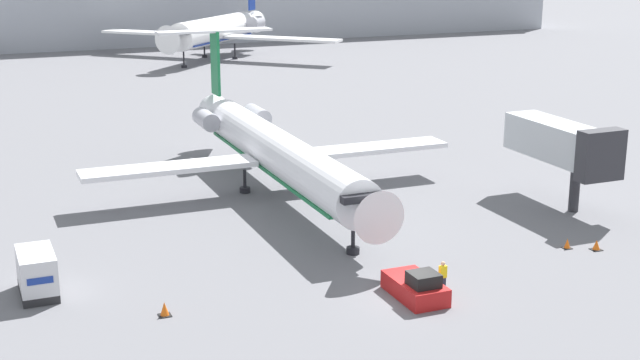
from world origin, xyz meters
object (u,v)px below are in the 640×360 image
object	(u,v)px
pushback_tug	(416,287)
airplane_main	(275,150)
worker_near_tug	(443,276)
traffic_cone_mid	(596,245)
airplane_parked_far_left	(216,30)
traffic_cone_left	(165,309)
jet_bridge	(563,144)
traffic_cone_right	(567,244)
luggage_cart	(37,273)

from	to	relation	value
pushback_tug	airplane_main	bearing A→B (deg)	90.39
worker_near_tug	traffic_cone_mid	size ratio (longest dim) A/B	2.76
airplane_main	airplane_parked_far_left	size ratio (longest dim) A/B	1.10
traffic_cone_left	traffic_cone_mid	xyz separation A→B (m)	(26.35, -0.56, -0.05)
pushback_tug	airplane_parked_far_left	distance (m)	95.03
airplane_main	jet_bridge	size ratio (longest dim) A/B	3.48
pushback_tug	traffic_cone_right	distance (m)	12.58
luggage_cart	jet_bridge	distance (m)	35.85
worker_near_tug	pushback_tug	bearing A→B (deg)	-177.14
luggage_cart	traffic_cone_left	bearing A→B (deg)	-43.68
traffic_cone_left	pushback_tug	bearing A→B (deg)	-12.42
pushback_tug	traffic_cone_right	bearing A→B (deg)	14.49
traffic_cone_left	worker_near_tug	bearing A→B (deg)	-10.71
pushback_tug	traffic_cone_left	size ratio (longest dim) A/B	5.43
luggage_cart	worker_near_tug	bearing A→B (deg)	-21.92
traffic_cone_left	traffic_cone_right	distance (m)	24.89
airplane_main	traffic_cone_right	distance (m)	22.09
worker_near_tug	luggage_cart	bearing A→B (deg)	158.08
traffic_cone_mid	jet_bridge	size ratio (longest dim) A/B	0.07
worker_near_tug	traffic_cone_left	world-z (taller)	worker_near_tug
airplane_main	traffic_cone_left	distance (m)	22.51
airplane_parked_far_left	traffic_cone_right	bearing A→B (deg)	-92.76
traffic_cone_right	airplane_parked_far_left	size ratio (longest dim) A/B	0.02
jet_bridge	airplane_parked_far_left	bearing A→B (deg)	90.56
luggage_cart	airplane_parked_far_left	distance (m)	92.28
worker_near_tug	jet_bridge	world-z (taller)	jet_bridge
airplane_main	luggage_cart	xyz separation A→B (m)	(-18.12, -13.13, -2.12)
traffic_cone_mid	luggage_cart	bearing A→B (deg)	169.59
pushback_tug	airplane_parked_far_left	bearing A→B (deg)	79.97
airplane_parked_far_left	airplane_main	bearing A→B (deg)	-102.99
luggage_cart	airplane_parked_far_left	bearing A→B (deg)	67.83
airplane_main	luggage_cart	size ratio (longest dim) A/B	9.57
worker_near_tug	traffic_cone_right	world-z (taller)	worker_near_tug
jet_bridge	pushback_tug	bearing A→B (deg)	-148.03
traffic_cone_mid	airplane_parked_far_left	xyz separation A→B (m)	(2.90, 91.26, 4.09)
luggage_cart	traffic_cone_right	xyz separation A→B (m)	(30.44, -4.96, -0.90)
airplane_main	pushback_tug	world-z (taller)	airplane_main
airplane_main	traffic_cone_mid	distance (m)	23.65
traffic_cone_right	traffic_cone_mid	size ratio (longest dim) A/B	0.98
traffic_cone_left	traffic_cone_right	size ratio (longest dim) A/B	1.18
traffic_cone_mid	airplane_parked_far_left	bearing A→B (deg)	88.18
pushback_tug	jet_bridge	size ratio (longest dim) A/B	0.41
traffic_cone_right	jet_bridge	world-z (taller)	jet_bridge
luggage_cart	traffic_cone_right	size ratio (longest dim) A/B	5.65
jet_bridge	traffic_cone_mid	bearing A→B (deg)	-113.35
airplane_main	traffic_cone_left	world-z (taller)	airplane_main
airplane_main	airplane_parked_far_left	distance (m)	74.18
traffic_cone_mid	airplane_parked_far_left	world-z (taller)	airplane_parked_far_left
traffic_cone_mid	traffic_cone_left	bearing A→B (deg)	178.79
worker_near_tug	traffic_cone_mid	xyz separation A→B (m)	(11.97, 2.16, -0.62)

